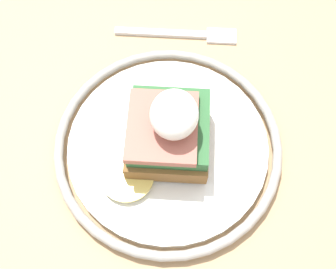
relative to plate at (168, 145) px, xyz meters
The scene contains 5 objects.
ground_plane 0.79m from the plate, behind, with size 6.00×6.00×0.00m, color #B2ADA3.
dining_table 0.14m from the plate, behind, with size 1.12×0.69×0.78m.
plate is the anchor object (origin of this frame).
sandwich 0.04m from the plate, ahead, with size 0.11×0.11×0.08m.
fork 0.15m from the plate, behind, with size 0.02×0.15×0.00m.
Camera 1 is at (0.21, 0.02, 1.20)m, focal length 45.00 mm.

